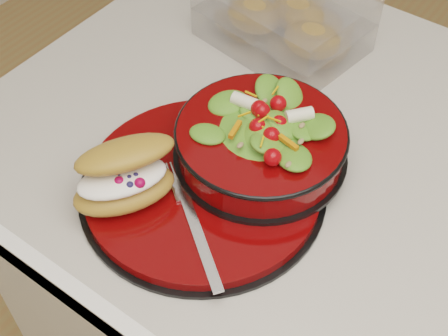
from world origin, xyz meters
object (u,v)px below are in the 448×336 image
Objects in this scene: dinner_plate at (203,186)px; pastry_box at (284,19)px; fork at (194,225)px; croissant at (126,176)px; salad_bowl at (261,137)px.

pastry_box is at bearing 104.91° from dinner_plate.
pastry_box is at bearing 53.44° from fork.
dinner_plate is 0.34m from pastry_box.
fork is (0.10, 0.01, -0.04)m from croissant.
salad_bowl reaches higher than croissant.
pastry_box is (-0.12, 0.39, 0.02)m from fork.
croissant is (-0.06, -0.07, 0.05)m from dinner_plate.
fork is at bearing -90.15° from salad_bowl.
croissant is 1.02× the size of fork.
salad_bowl is at bearing 66.49° from dinner_plate.
pastry_box reaches higher than dinner_plate.
croissant is 0.61× the size of pastry_box.
salad_bowl reaches higher than fork.
dinner_plate is 0.10m from salad_bowl.
croissant is at bearing 133.21° from fork.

